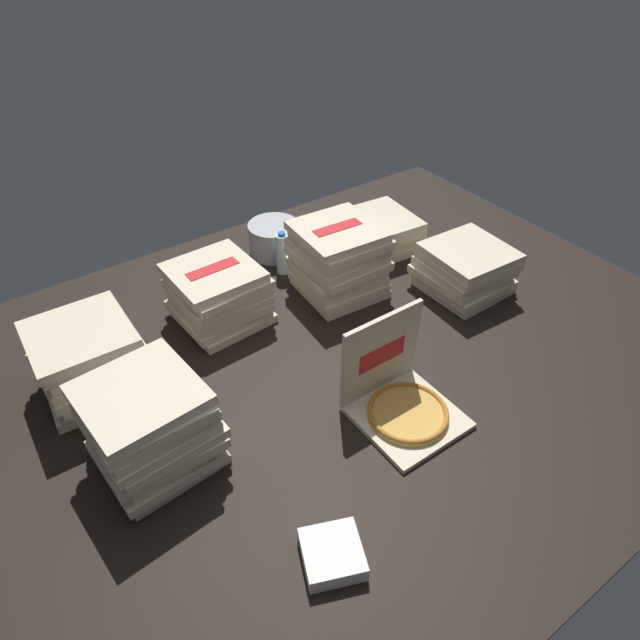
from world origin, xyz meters
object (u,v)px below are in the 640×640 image
object	(u,v)px
water_bottle_2	(283,253)
napkin_pile	(332,554)
pizza_stack_left_mid	(338,260)
pizza_stack_left_near	(89,359)
ice_bucket	(274,239)
open_pizza_box	(401,398)
pizza_stack_center_far	(151,427)
water_bottle_1	(307,259)
pizza_stack_right_far	(378,232)
pizza_stack_center_near	(218,295)
pizza_stack_right_near	(465,269)
water_bottle_0	(316,251)

from	to	relation	value
water_bottle_2	napkin_pile	xyz separation A→B (m)	(-0.69, -1.35, -0.08)
pizza_stack_left_mid	pizza_stack_left_near	distance (m)	1.15
ice_bucket	open_pizza_box	bearing A→B (deg)	-99.47
open_pizza_box	pizza_stack_center_far	bearing A→B (deg)	159.22
pizza_stack_center_far	water_bottle_1	size ratio (longest dim) A/B	1.79
pizza_stack_center_far	pizza_stack_right_far	world-z (taller)	pizza_stack_center_far
pizza_stack_right_far	water_bottle_2	xyz separation A→B (m)	(-0.53, 0.10, 0.01)
pizza_stack_left_near	pizza_stack_center_near	bearing A→B (deg)	10.21
water_bottle_2	ice_bucket	bearing A→B (deg)	71.38
pizza_stack_right_far	water_bottle_1	xyz separation A→B (m)	(-0.46, -0.01, 0.01)
pizza_stack_center_far	pizza_stack_center_near	xyz separation A→B (m)	(0.53, 0.57, -0.04)
pizza_stack_right_far	ice_bucket	xyz separation A→B (m)	(-0.47, 0.28, -0.01)
pizza_stack_left_near	ice_bucket	distance (m)	1.16
open_pizza_box	water_bottle_1	size ratio (longest dim) A/B	1.66
pizza_stack_left_mid	pizza_stack_center_far	bearing A→B (deg)	-158.00
pizza_stack_right_far	napkin_pile	distance (m)	1.75
water_bottle_2	pizza_stack_center_near	bearing A→B (deg)	-160.29
pizza_stack_center_near	ice_bucket	bearing A→B (deg)	34.37
pizza_stack_center_near	napkin_pile	distance (m)	1.23
pizza_stack_left_near	water_bottle_2	size ratio (longest dim) A/B	1.73
pizza_stack_center_far	ice_bucket	bearing A→B (deg)	41.50
ice_bucket	water_bottle_2	xyz separation A→B (m)	(-0.06, -0.18, 0.03)
pizza_stack_center_near	ice_bucket	world-z (taller)	pizza_stack_center_near
pizza_stack_left_mid	ice_bucket	bearing A→B (deg)	98.51
pizza_stack_left_mid	napkin_pile	xyz separation A→B (m)	(-0.82, -1.07, -0.14)
pizza_stack_center_far	pizza_stack_right_far	distance (m)	1.61
water_bottle_1	pizza_stack_left_mid	bearing A→B (deg)	-71.13
pizza_stack_right_near	water_bottle_0	distance (m)	0.72
water_bottle_2	water_bottle_0	bearing A→B (deg)	-27.18
pizza_stack_right_far	ice_bucket	distance (m)	0.54
pizza_stack_left_mid	water_bottle_0	world-z (taller)	pizza_stack_left_mid
pizza_stack_center_far	water_bottle_0	world-z (taller)	pizza_stack_center_far
open_pizza_box	pizza_stack_right_near	bearing A→B (deg)	28.54
pizza_stack_right_far	ice_bucket	bearing A→B (deg)	149.58
water_bottle_1	napkin_pile	distance (m)	1.46
pizza_stack_center_near	pizza_stack_right_far	distance (m)	0.96
ice_bucket	water_bottle_0	bearing A→B (deg)	-71.53
water_bottle_2	napkin_pile	world-z (taller)	water_bottle_2
open_pizza_box	pizza_stack_center_far	size ratio (longest dim) A/B	0.92
ice_bucket	water_bottle_0	xyz separation A→B (m)	(0.08, -0.25, 0.03)
open_pizza_box	water_bottle_0	bearing A→B (deg)	73.30
pizza_stack_center_near	water_bottle_2	distance (m)	0.45
pizza_stack_right_near	pizza_stack_center_near	world-z (taller)	pizza_stack_center_near
water_bottle_1	ice_bucket	bearing A→B (deg)	91.97
open_pizza_box	pizza_stack_left_mid	bearing A→B (deg)	70.12
pizza_stack_left_mid	ice_bucket	world-z (taller)	pizza_stack_left_mid
pizza_stack_center_near	pizza_stack_right_far	bearing A→B (deg)	3.37
pizza_stack_right_near	pizza_stack_right_far	bearing A→B (deg)	99.91
ice_bucket	napkin_pile	world-z (taller)	ice_bucket
pizza_stack_center_far	pizza_stack_left_mid	bearing A→B (deg)	22.00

